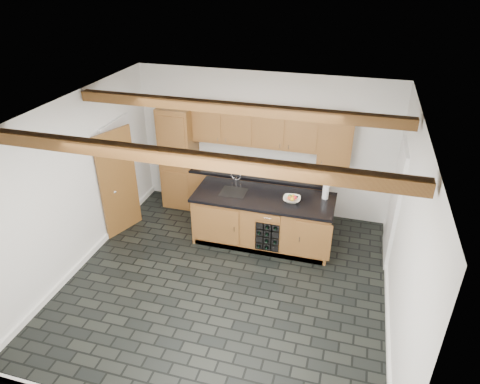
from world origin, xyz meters
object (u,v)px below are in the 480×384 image
object	(u,v)px
island	(263,219)
paper_towel	(326,192)
fruit_bowl	(292,199)
kitchen_scale	(296,196)

from	to	relation	value
island	paper_towel	size ratio (longest dim) A/B	10.17
fruit_bowl	paper_towel	distance (m)	0.60
fruit_bowl	kitchen_scale	bearing A→B (deg)	70.31
fruit_bowl	paper_towel	xyz separation A→B (m)	(0.54, 0.26, 0.09)
kitchen_scale	fruit_bowl	distance (m)	0.15
kitchen_scale	paper_towel	xyz separation A→B (m)	(0.49, 0.12, 0.10)
island	kitchen_scale	distance (m)	0.74
fruit_bowl	paper_towel	world-z (taller)	paper_towel
island	kitchen_scale	bearing A→B (deg)	11.92
kitchen_scale	fruit_bowl	xyz separation A→B (m)	(-0.05, -0.14, 0.01)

